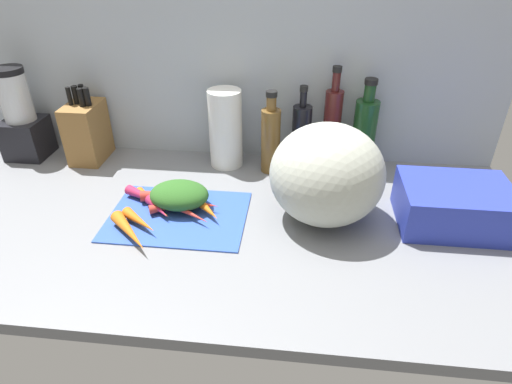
# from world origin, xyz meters

# --- Properties ---
(ground_plane) EXTENTS (1.70, 0.80, 0.03)m
(ground_plane) POSITION_xyz_m (0.00, 0.00, -0.01)
(ground_plane) COLOR slate
(wall_back) EXTENTS (1.70, 0.03, 0.60)m
(wall_back) POSITION_xyz_m (0.00, 0.39, 0.30)
(wall_back) COLOR #ADB7C1
(wall_back) RESTS_ON ground_plane
(cutting_board) EXTENTS (0.36, 0.26, 0.01)m
(cutting_board) POSITION_xyz_m (-0.06, -0.01, 0.00)
(cutting_board) COLOR #2D51B7
(cutting_board) RESTS_ON ground_plane
(carrot_0) EXTENTS (0.11, 0.07, 0.02)m
(carrot_0) POSITION_xyz_m (-0.09, 0.01, 0.02)
(carrot_0) COLOR red
(carrot_0) RESTS_ON cutting_board
(carrot_1) EXTENTS (0.09, 0.09, 0.03)m
(carrot_1) POSITION_xyz_m (-0.12, -0.01, 0.02)
(carrot_1) COLOR #B2264C
(carrot_1) RESTS_ON cutting_board
(carrot_2) EXTENTS (0.14, 0.05, 0.03)m
(carrot_2) POSITION_xyz_m (-0.03, 0.02, 0.02)
(carrot_2) COLOR red
(carrot_2) RESTS_ON cutting_board
(carrot_3) EXTENTS (0.14, 0.14, 0.03)m
(carrot_3) POSITION_xyz_m (-0.15, -0.12, 0.02)
(carrot_3) COLOR orange
(carrot_3) RESTS_ON cutting_board
(carrot_4) EXTENTS (0.14, 0.03, 0.03)m
(carrot_4) POSITION_xyz_m (-0.04, 0.01, 0.02)
(carrot_4) COLOR red
(carrot_4) RESTS_ON cutting_board
(carrot_5) EXTENTS (0.16, 0.07, 0.03)m
(carrot_5) POSITION_xyz_m (-0.10, 0.06, 0.02)
(carrot_5) COLOR red
(carrot_5) RESTS_ON cutting_board
(carrot_6) EXTENTS (0.13, 0.13, 0.02)m
(carrot_6) POSITION_xyz_m (-0.14, 0.01, 0.02)
(carrot_6) COLOR orange
(carrot_6) RESTS_ON cutting_board
(carrot_7) EXTENTS (0.16, 0.10, 0.03)m
(carrot_7) POSITION_xyz_m (-0.15, 0.03, 0.02)
(carrot_7) COLOR #B2264C
(carrot_7) RESTS_ON cutting_board
(carrot_8) EXTENTS (0.17, 0.12, 0.03)m
(carrot_8) POSITION_xyz_m (-0.05, -0.01, 0.02)
(carrot_8) COLOR red
(carrot_8) RESTS_ON cutting_board
(carrot_9) EXTENTS (0.11, 0.10, 0.03)m
(carrot_9) POSITION_xyz_m (-0.14, -0.07, 0.02)
(carrot_9) COLOR orange
(carrot_9) RESTS_ON cutting_board
(carrot_10) EXTENTS (0.09, 0.10, 0.03)m
(carrot_10) POSITION_xyz_m (0.01, 0.00, 0.02)
(carrot_10) COLOR orange
(carrot_10) RESTS_ON cutting_board
(carrot_greens_pile) EXTENTS (0.16, 0.12, 0.07)m
(carrot_greens_pile) POSITION_xyz_m (-0.07, 0.03, 0.04)
(carrot_greens_pile) COLOR #2D6023
(carrot_greens_pile) RESTS_ON cutting_board
(winter_squash) EXTENTS (0.28, 0.28, 0.26)m
(winter_squash) POSITION_xyz_m (0.31, 0.03, 0.13)
(winter_squash) COLOR #B2B7A8
(winter_squash) RESTS_ON ground_plane
(knife_block) EXTENTS (0.10, 0.14, 0.24)m
(knife_block) POSITION_xyz_m (-0.43, 0.29, 0.10)
(knife_block) COLOR olive
(knife_block) RESTS_ON ground_plane
(blender_appliance) EXTENTS (0.12, 0.12, 0.29)m
(blender_appliance) POSITION_xyz_m (-0.64, 0.28, 0.13)
(blender_appliance) COLOR black
(blender_appliance) RESTS_ON ground_plane
(paper_towel_roll) EXTENTS (0.10, 0.10, 0.24)m
(paper_towel_roll) POSITION_xyz_m (0.02, 0.30, 0.12)
(paper_towel_roll) COLOR white
(paper_towel_roll) RESTS_ON ground_plane
(bottle_0) EXTENTS (0.06, 0.06, 0.25)m
(bottle_0) POSITION_xyz_m (0.16, 0.27, 0.11)
(bottle_0) COLOR brown
(bottle_0) RESTS_ON ground_plane
(bottle_1) EXTENTS (0.06, 0.06, 0.26)m
(bottle_1) POSITION_xyz_m (0.25, 0.30, 0.10)
(bottle_1) COLOR black
(bottle_1) RESTS_ON ground_plane
(bottle_2) EXTENTS (0.05, 0.05, 0.31)m
(bottle_2) POSITION_xyz_m (0.34, 0.32, 0.13)
(bottle_2) COLOR #471919
(bottle_2) RESTS_ON ground_plane
(bottle_3) EXTENTS (0.07, 0.07, 0.28)m
(bottle_3) POSITION_xyz_m (0.44, 0.32, 0.12)
(bottle_3) COLOR #19421E
(bottle_3) RESTS_ON ground_plane
(dish_rack) EXTENTS (0.27, 0.20, 0.11)m
(dish_rack) POSITION_xyz_m (0.64, 0.04, 0.05)
(dish_rack) COLOR #2838AD
(dish_rack) RESTS_ON ground_plane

